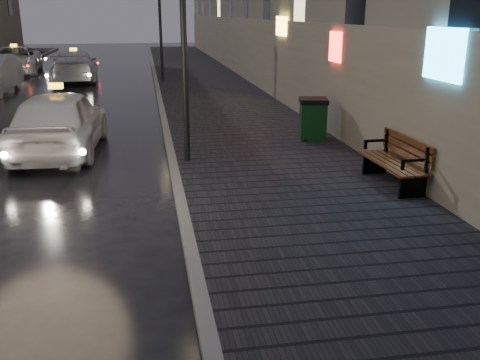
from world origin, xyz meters
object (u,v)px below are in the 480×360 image
Objects in this scene: taxi_mid at (75,66)px; taxi_far at (15,60)px; bench at (397,161)px; trash_bin at (313,119)px; taxi_near at (59,121)px; lamp_far at (160,12)px; lamp_near at (183,13)px.

taxi_far is at bearing -52.71° from taxi_mid.
bench is 1.74× the size of trash_bin.
lamp_far is at bearing -99.43° from taxi_near.
lamp_far is 15.10m from trash_bin.
taxi_mid is (-4.50, 1.34, -2.70)m from lamp_far.
lamp_near reaches higher than trash_bin.
lamp_near is 4.68× the size of trash_bin.
trash_bin is at bearing 113.22° from taxi_mid.
taxi_mid is at bearing -81.96° from taxi_near.
bench is at bearing 109.21° from taxi_mid.
trash_bin is at bearing 24.09° from lamp_near.
taxi_far is (-8.40, 21.80, -2.70)m from lamp_near.
taxi_near is (-6.67, 0.22, 0.11)m from trash_bin.
bench is at bearing 151.08° from taxi_near.
trash_bin is (-0.45, 4.20, 0.08)m from bench.
lamp_near reaches higher than taxi_near.
taxi_far is at bearing 145.38° from lamp_far.
lamp_near is at bearing -90.00° from lamp_far.
lamp_far reaches higher than taxi_mid.
bench is at bearing -72.89° from trash_bin.
taxi_mid is (-1.39, 15.53, -0.04)m from taxi_near.
lamp_near is 4.47m from taxi_near.
taxi_mid is (-4.50, 17.34, -2.70)m from lamp_near.
taxi_near is at bearing 91.23° from taxi_mid.
taxi_far is at bearing 115.06° from bench.
trash_bin is at bearing -64.30° from taxi_far.
lamp_far is at bearing 114.90° from trash_bin.
lamp_far is at bearing 100.27° from bench.
lamp_far reaches higher than taxi_near.
lamp_far is 5.41m from taxi_mid.
lamp_near is 0.97× the size of taxi_mid.
trash_bin is 0.21× the size of taxi_mid.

